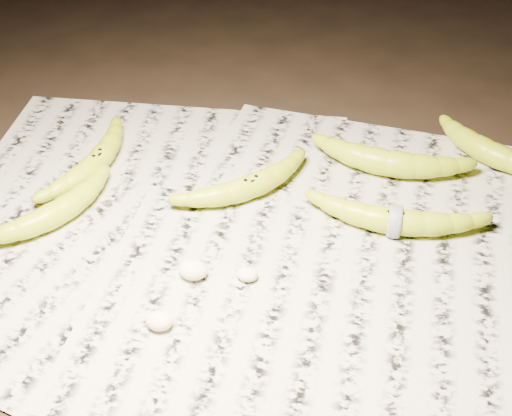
% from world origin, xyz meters
% --- Properties ---
extents(ground, '(3.00, 3.00, 0.00)m').
position_xyz_m(ground, '(0.00, 0.00, 0.00)').
color(ground, black).
rests_on(ground, ground).
extents(newspaper_patch, '(0.90, 0.70, 0.01)m').
position_xyz_m(newspaper_patch, '(-0.03, 0.02, 0.00)').
color(newspaper_patch, '#B5B09B').
rests_on(newspaper_patch, ground).
extents(banana_left_a, '(0.08, 0.20, 0.03)m').
position_xyz_m(banana_left_a, '(-0.28, 0.11, 0.03)').
color(banana_left_a, '#C7D31A').
rests_on(banana_left_a, newspaper_patch).
extents(banana_left_b, '(0.14, 0.19, 0.04)m').
position_xyz_m(banana_left_b, '(-0.28, -0.01, 0.03)').
color(banana_left_b, '#C7D31A').
rests_on(banana_left_b, newspaper_patch).
extents(banana_center, '(0.18, 0.18, 0.04)m').
position_xyz_m(banana_center, '(-0.04, 0.10, 0.03)').
color(banana_center, '#C7D31A').
rests_on(banana_center, newspaper_patch).
extents(banana_taped, '(0.22, 0.06, 0.04)m').
position_xyz_m(banana_taped, '(0.17, 0.07, 0.03)').
color(banana_taped, '#C7D31A').
rests_on(banana_taped, newspaper_patch).
extents(banana_upper_a, '(0.21, 0.08, 0.04)m').
position_xyz_m(banana_upper_a, '(0.15, 0.20, 0.03)').
color(banana_upper_a, '#C7D31A').
rests_on(banana_upper_a, newspaper_patch).
extents(banana_upper_b, '(0.19, 0.15, 0.04)m').
position_xyz_m(banana_upper_b, '(0.29, 0.27, 0.03)').
color(banana_upper_b, '#C7D31A').
rests_on(banana_upper_b, newspaper_patch).
extents(measuring_tape, '(0.00, 0.05, 0.05)m').
position_xyz_m(measuring_tape, '(0.17, 0.07, 0.03)').
color(measuring_tape, white).
rests_on(measuring_tape, newspaper_patch).
extents(flesh_chunk_a, '(0.04, 0.03, 0.02)m').
position_xyz_m(flesh_chunk_a, '(-0.07, -0.07, 0.02)').
color(flesh_chunk_a, '#FFEEC5').
rests_on(flesh_chunk_a, newspaper_patch).
extents(flesh_chunk_b, '(0.03, 0.03, 0.02)m').
position_xyz_m(flesh_chunk_b, '(-0.08, -0.16, 0.02)').
color(flesh_chunk_b, '#FFEEC5').
rests_on(flesh_chunk_b, newspaper_patch).
extents(flesh_chunk_c, '(0.03, 0.02, 0.02)m').
position_xyz_m(flesh_chunk_c, '(-0.00, -0.06, 0.02)').
color(flesh_chunk_c, '#FFEEC5').
rests_on(flesh_chunk_c, newspaper_patch).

